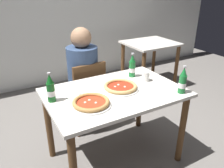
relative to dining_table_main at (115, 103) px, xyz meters
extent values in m
plane|color=slate|center=(0.00, 0.00, -0.64)|extent=(8.00, 8.00, 0.00)
cube|color=white|center=(0.00, 2.20, 0.66)|extent=(7.00, 0.10, 2.60)
cube|color=silver|center=(0.00, 0.00, 0.10)|extent=(1.20, 0.80, 0.03)
cylinder|color=brown|center=(0.54, -0.34, -0.28)|extent=(0.06, 0.06, 0.72)
cylinder|color=brown|center=(-0.54, 0.34, -0.28)|extent=(0.06, 0.06, 0.72)
cylinder|color=brown|center=(0.54, 0.34, -0.28)|extent=(0.06, 0.06, 0.72)
cube|color=brown|center=(-0.03, 0.68, -0.21)|extent=(0.42, 0.42, 0.04)
cube|color=brown|center=(-0.02, 0.50, 0.01)|extent=(0.38, 0.06, 0.40)
cylinder|color=brown|center=(0.13, 0.86, -0.43)|extent=(0.04, 0.04, 0.41)
cylinder|color=brown|center=(-0.21, 0.84, -0.43)|extent=(0.04, 0.04, 0.41)
cylinder|color=brown|center=(0.15, 0.52, -0.43)|extent=(0.04, 0.04, 0.41)
cylinder|color=brown|center=(-0.19, 0.50, -0.43)|extent=(0.04, 0.04, 0.41)
cube|color=#2D3342|center=(-0.03, 0.66, -0.41)|extent=(0.32, 0.28, 0.45)
cylinder|color=#33476B|center=(-0.03, 0.66, 0.09)|extent=(0.34, 0.34, 0.55)
sphere|color=#9E7556|center=(-0.03, 0.66, 0.46)|extent=(0.22, 0.22, 0.22)
cube|color=silver|center=(1.40, 1.26, 0.10)|extent=(0.80, 0.70, 0.03)
cylinder|color=brown|center=(1.06, 0.97, -0.28)|extent=(0.06, 0.06, 0.72)
cylinder|color=brown|center=(1.74, 0.97, -0.28)|extent=(0.06, 0.06, 0.72)
cylinder|color=brown|center=(1.06, 1.55, -0.28)|extent=(0.06, 0.06, 0.72)
cylinder|color=brown|center=(1.74, 1.55, -0.28)|extent=(0.06, 0.06, 0.72)
cylinder|color=white|center=(0.07, 0.01, 0.12)|extent=(0.33, 0.33, 0.01)
cylinder|color=#AD2D19|center=(0.07, 0.01, 0.13)|extent=(0.24, 0.24, 0.01)
torus|color=tan|center=(0.07, 0.01, 0.14)|extent=(0.30, 0.30, 0.03)
sphere|color=silver|center=(0.03, 0.04, 0.13)|extent=(0.02, 0.02, 0.02)
sphere|color=silver|center=(0.10, -0.01, 0.13)|extent=(0.02, 0.02, 0.02)
sphere|color=silver|center=(0.07, 0.06, 0.13)|extent=(0.02, 0.02, 0.02)
cylinder|color=white|center=(-0.29, -0.12, 0.12)|extent=(0.32, 0.32, 0.01)
cylinder|color=#BC381E|center=(-0.29, -0.12, 0.13)|extent=(0.23, 0.23, 0.01)
torus|color=#B78447|center=(-0.29, -0.12, 0.14)|extent=(0.29, 0.29, 0.03)
sphere|color=silver|center=(-0.32, -0.10, 0.13)|extent=(0.02, 0.02, 0.02)
sphere|color=silver|center=(-0.25, -0.14, 0.13)|extent=(0.02, 0.02, 0.02)
sphere|color=silver|center=(-0.28, -0.08, 0.13)|extent=(0.02, 0.02, 0.02)
cylinder|color=#196B2D|center=(0.32, 0.21, 0.19)|extent=(0.06, 0.06, 0.16)
cone|color=#196B2D|center=(0.32, 0.21, 0.31)|extent=(0.05, 0.05, 0.07)
cylinder|color=#B7B7BC|center=(0.32, 0.21, 0.36)|extent=(0.03, 0.03, 0.01)
cylinder|color=white|center=(0.32, 0.21, 0.19)|extent=(0.07, 0.07, 0.04)
cylinder|color=#196B2D|center=(0.49, -0.31, 0.19)|extent=(0.06, 0.06, 0.16)
cone|color=#196B2D|center=(0.49, -0.31, 0.31)|extent=(0.05, 0.05, 0.07)
cylinder|color=#B7B7BC|center=(0.49, -0.31, 0.36)|extent=(0.03, 0.03, 0.01)
cylinder|color=white|center=(0.49, -0.31, 0.19)|extent=(0.07, 0.07, 0.04)
cylinder|color=#14591E|center=(-0.53, 0.09, 0.19)|extent=(0.06, 0.06, 0.16)
cone|color=#14591E|center=(-0.53, 0.09, 0.31)|extent=(0.05, 0.05, 0.07)
cylinder|color=#B7B7BC|center=(-0.53, 0.09, 0.36)|extent=(0.03, 0.03, 0.01)
cylinder|color=white|center=(-0.53, 0.09, 0.19)|extent=(0.07, 0.07, 0.04)
cube|color=white|center=(-0.35, 0.18, 0.12)|extent=(0.22, 0.22, 0.00)
cube|color=silver|center=(-0.33, 0.18, 0.12)|extent=(0.09, 0.18, 0.00)
cube|color=silver|center=(-0.37, 0.18, 0.12)|extent=(0.04, 0.17, 0.00)
cylinder|color=white|center=(0.38, 0.05, 0.16)|extent=(0.07, 0.07, 0.09)
camera|label=1|loc=(-0.90, -1.53, 0.99)|focal=35.91mm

